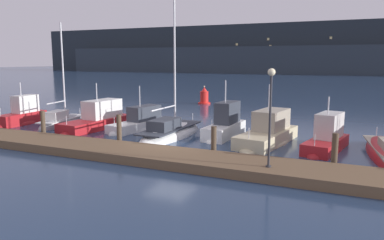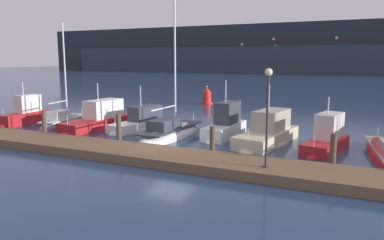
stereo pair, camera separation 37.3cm
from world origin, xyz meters
The scene contains 17 objects.
ground_plane centered at (0.00, 0.00, 0.00)m, with size 400.00×400.00×0.00m, color navy.
dock centered at (0.00, -2.43, 0.23)m, with size 35.05×2.80×0.45m, color brown.
mooring_pile_1 centered at (-8.67, -0.78, 0.88)m, with size 0.28×0.28×1.76m, color #4C3D2D.
mooring_pile_2 centered at (-2.89, -0.78, 0.94)m, with size 0.28×0.28×1.88m, color #4C3D2D.
mooring_pile_3 centered at (2.89, -0.78, 0.81)m, with size 0.28×0.28×1.62m, color #4C3D2D.
mooring_pile_4 centered at (8.67, -0.78, 0.87)m, with size 0.28×0.28×1.74m, color #4C3D2D.
motorboat_berth_1 centered at (-14.27, 2.58, 0.38)m, with size 1.55×4.58×3.92m.
sailboat_berth_2 centered at (-11.17, 3.52, 0.11)m, with size 2.57×5.78×8.42m.
motorboat_berth_3 centered at (-7.78, 3.51, 0.35)m, with size 2.50×6.87×3.89m.
motorboat_berth_4 centered at (-4.75, 4.44, 0.25)m, with size 2.65×5.99×3.72m.
sailboat_berth_5 centered at (-1.51, 2.96, 0.12)m, with size 2.20×7.32×11.67m.
motorboat_berth_6 centered at (1.67, 4.52, 0.46)m, with size 1.75×4.99×4.12m.
motorboat_berth_7 centered at (4.66, 3.73, 0.37)m, with size 3.06×6.56×4.00m.
motorboat_berth_8 centered at (8.03, 3.27, 0.35)m, with size 2.49×5.04×3.53m.
channel_buoy centered at (-6.41, 20.73, 0.77)m, with size 1.40×1.40×2.05m.
dock_lamppost centered at (6.17, -2.86, 3.23)m, with size 0.32×0.32×4.17m.
hillside_backdrop centered at (-4.73, 120.77, 8.08)m, with size 240.00×23.00×17.51m.
Camera 1 is at (9.47, -18.24, 4.98)m, focal length 35.00 mm.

